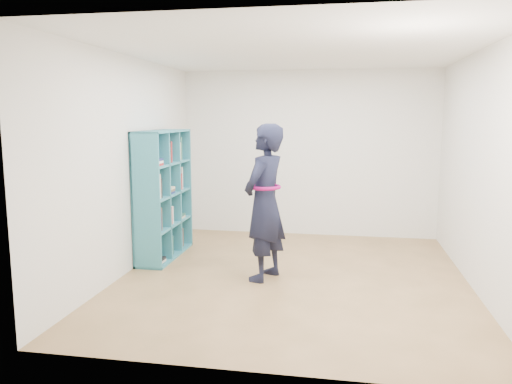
# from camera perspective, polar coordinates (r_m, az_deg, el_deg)

# --- Properties ---
(floor) EXTENTS (4.50, 4.50, 0.00)m
(floor) POSITION_cam_1_polar(r_m,az_deg,el_deg) (5.98, 4.19, -9.72)
(floor) COLOR brown
(floor) RESTS_ON ground
(ceiling) EXTENTS (4.50, 4.50, 0.00)m
(ceiling) POSITION_cam_1_polar(r_m,az_deg,el_deg) (5.73, 4.48, 15.81)
(ceiling) COLOR white
(ceiling) RESTS_ON wall_back
(wall_left) EXTENTS (0.02, 4.50, 2.60)m
(wall_left) POSITION_cam_1_polar(r_m,az_deg,el_deg) (6.24, -14.30, 3.01)
(wall_left) COLOR silver
(wall_left) RESTS_ON floor
(wall_right) EXTENTS (0.02, 4.50, 2.60)m
(wall_right) POSITION_cam_1_polar(r_m,az_deg,el_deg) (5.86, 24.20, 2.17)
(wall_right) COLOR silver
(wall_right) RESTS_ON floor
(wall_back) EXTENTS (4.00, 0.02, 2.60)m
(wall_back) POSITION_cam_1_polar(r_m,az_deg,el_deg) (7.94, 5.99, 4.37)
(wall_back) COLOR silver
(wall_back) RESTS_ON floor
(wall_front) EXTENTS (4.00, 0.02, 2.60)m
(wall_front) POSITION_cam_1_polar(r_m,az_deg,el_deg) (3.50, 0.55, -0.92)
(wall_front) COLOR silver
(wall_front) RESTS_ON floor
(bookshelf) EXTENTS (0.37, 1.28, 1.70)m
(bookshelf) POSITION_cam_1_polar(r_m,az_deg,el_deg) (6.79, -10.74, -0.44)
(bookshelf) COLOR teal
(bookshelf) RESTS_ON floor
(person) EXTENTS (0.63, 0.76, 1.81)m
(person) POSITION_cam_1_polar(r_m,az_deg,el_deg) (5.72, 1.00, -1.21)
(person) COLOR black
(person) RESTS_ON floor
(smartphone) EXTENTS (0.03, 0.09, 0.14)m
(smartphone) POSITION_cam_1_polar(r_m,az_deg,el_deg) (5.83, 0.23, 0.16)
(smartphone) COLOR silver
(smartphone) RESTS_ON person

